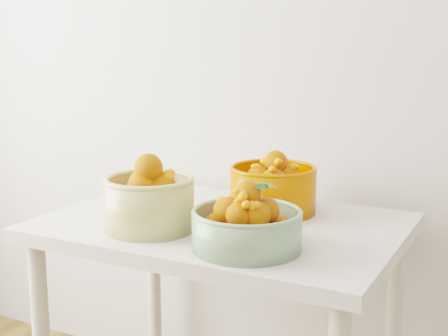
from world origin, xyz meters
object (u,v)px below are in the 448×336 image
(bowl_cream, at_px, (149,200))
(bowl_green, at_px, (247,225))
(table, at_px, (223,252))
(bowl_orange, at_px, (273,188))

(bowl_cream, height_order, bowl_green, bowl_cream)
(bowl_cream, bearing_deg, bowl_green, -5.34)
(table, relative_size, bowl_green, 2.88)
(table, height_order, bowl_cream, bowl_cream)
(table, distance_m, bowl_green, 0.30)
(bowl_green, xyz_separation_m, bowl_orange, (-0.08, 0.35, 0.01))
(bowl_cream, relative_size, bowl_orange, 0.99)
(bowl_orange, bearing_deg, bowl_green, -77.08)
(bowl_cream, xyz_separation_m, bowl_orange, (0.23, 0.32, -0.01))
(table, relative_size, bowl_orange, 3.60)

